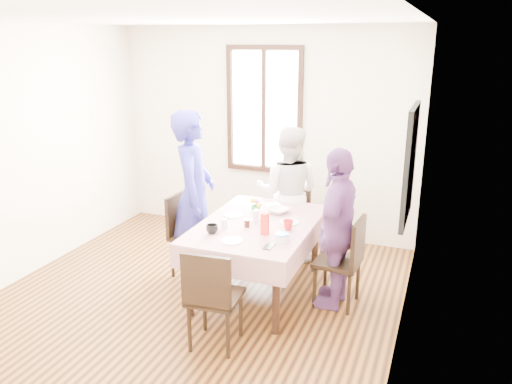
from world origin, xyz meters
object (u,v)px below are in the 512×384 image
at_px(person_left, 193,196).
at_px(dining_table, 258,258).
at_px(person_far, 288,193).
at_px(person_right, 337,229).
at_px(chair_right, 338,261).
at_px(chair_near, 215,296).
at_px(chair_far, 288,219).
at_px(chair_left, 193,236).

bearing_deg(person_left, dining_table, -118.63).
xyz_separation_m(dining_table, person_far, (0.00, 1.00, 0.42)).
relative_size(person_far, person_right, 1.00).
height_order(chair_right, person_far, person_far).
xyz_separation_m(chair_right, chair_near, (-0.82, -1.06, 0.00)).
relative_size(dining_table, chair_far, 1.63).
bearing_deg(person_right, chair_left, -89.52).
distance_m(chair_right, person_left, 1.68).
xyz_separation_m(chair_far, person_left, (-0.80, -0.88, 0.46)).
height_order(person_left, person_far, person_left).
bearing_deg(person_left, person_right, -112.06).
xyz_separation_m(chair_left, person_far, (0.82, 0.86, 0.34)).
bearing_deg(dining_table, person_left, 170.11).
relative_size(dining_table, person_left, 0.80).
bearing_deg(chair_near, person_left, 119.79).
bearing_deg(chair_right, person_left, 90.95).
height_order(chair_right, chair_far, same).
bearing_deg(chair_near, person_far, 85.26).
bearing_deg(person_far, chair_left, 39.81).
bearing_deg(dining_table, person_far, 90.00).
bearing_deg(dining_table, chair_far, 90.00).
height_order(chair_left, person_far, person_far).
xyz_separation_m(chair_right, person_far, (-0.82, 0.95, 0.34)).
bearing_deg(chair_far, person_left, 54.47).
bearing_deg(chair_left, person_left, 92.79).
height_order(dining_table, chair_far, chair_far).
height_order(chair_near, person_far, person_far).
relative_size(chair_left, chair_near, 1.00).
bearing_deg(person_right, dining_table, -82.91).
xyz_separation_m(person_left, person_far, (0.80, 0.86, -0.13)).
xyz_separation_m(dining_table, chair_far, (0.00, 1.02, 0.08)).
bearing_deg(chair_far, person_right, 135.94).
xyz_separation_m(chair_right, person_right, (-0.02, 0.00, 0.34)).
distance_m(dining_table, person_far, 1.08).
distance_m(chair_left, chair_far, 1.20).
xyz_separation_m(chair_far, person_right, (0.80, -0.97, 0.34)).
distance_m(dining_table, person_right, 0.90).
bearing_deg(person_far, chair_right, 123.97).
relative_size(chair_left, person_right, 0.57).
bearing_deg(person_left, chair_far, -60.88).
distance_m(chair_far, person_right, 1.30).
height_order(person_far, person_right, person_far).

